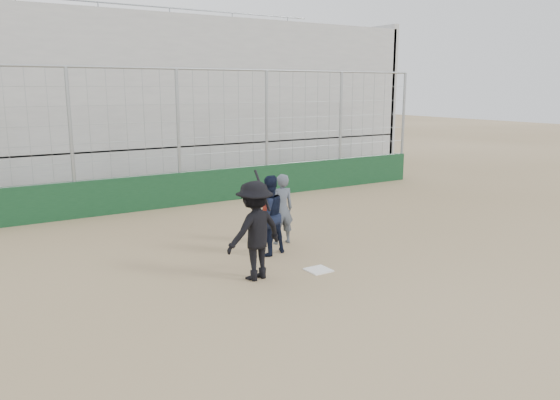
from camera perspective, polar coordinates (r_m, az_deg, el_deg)
ground at (r=10.66m, az=4.03°, el=-7.37°), size 90.00×90.00×0.00m
home_plate at (r=10.66m, az=4.03°, el=-7.31°), size 0.44×0.44×0.02m
backstop at (r=16.45m, az=-10.41°, el=2.70°), size 18.10×0.25×4.04m
bleachers at (r=20.95m, az=-15.72°, el=9.76°), size 20.25×6.70×6.98m
batter_at_plate at (r=9.96m, az=-2.65°, el=-3.21°), size 1.29×0.89×1.97m
catcher_crouched at (r=11.44m, az=-1.14°, el=-3.01°), size 0.96×0.82×1.15m
umpire at (r=12.25m, az=0.14°, el=-1.32°), size 0.62×0.45×1.44m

